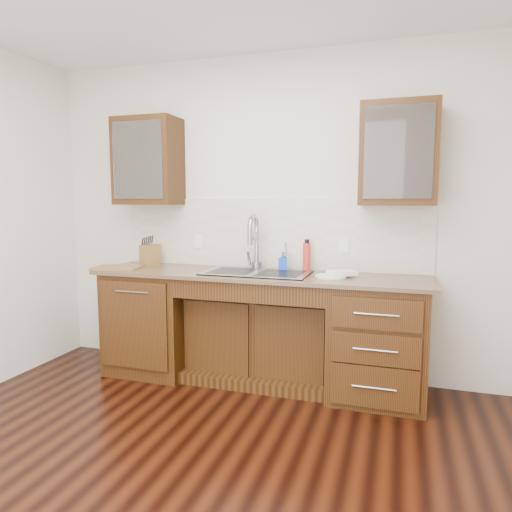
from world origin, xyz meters
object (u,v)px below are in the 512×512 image
(water_bottle, at_px, (307,257))
(cutting_board, at_px, (117,268))
(knife_block, at_px, (150,255))
(plate, at_px, (331,276))
(soap_bottle, at_px, (283,261))

(water_bottle, xyz_separation_m, cutting_board, (-1.57, -0.35, -0.11))
(water_bottle, distance_m, knife_block, 1.41)
(cutting_board, bearing_deg, plate, 3.76)
(water_bottle, relative_size, cutting_board, 0.61)
(soap_bottle, bearing_deg, cutting_board, 177.34)
(soap_bottle, relative_size, knife_block, 0.85)
(knife_block, bearing_deg, cutting_board, -99.76)
(plate, height_order, knife_block, knife_block)
(knife_block, relative_size, cutting_board, 0.48)
(plate, bearing_deg, cutting_board, -176.24)
(plate, relative_size, cutting_board, 0.62)
(soap_bottle, xyz_separation_m, knife_block, (-1.22, -0.04, 0.01))
(soap_bottle, height_order, cutting_board, soap_bottle)
(soap_bottle, distance_m, plate, 0.48)
(soap_bottle, height_order, plate, soap_bottle)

